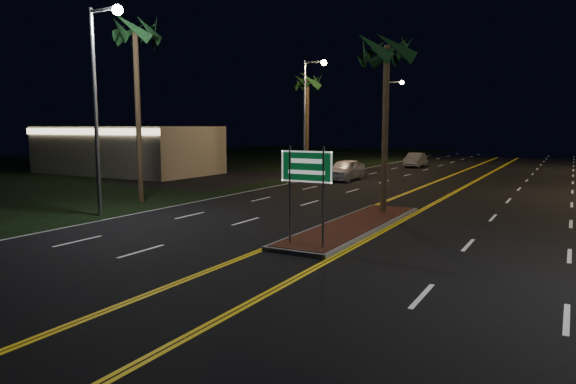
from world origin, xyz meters
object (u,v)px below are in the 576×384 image
Objects in this scene: highway_sign at (306,176)px; commercial_building at (127,150)px; streetlight_left_near at (101,87)px; car_near at (345,168)px; streetlight_left_far at (390,111)px; palm_left_near at (135,34)px; palm_left_far at (308,82)px; car_far at (415,159)px; streetlight_left_mid at (309,105)px; palm_median at (387,51)px; median_island at (354,225)px.

commercial_building is (-26.00, 17.19, -0.40)m from highway_sign.
streetlight_left_near is 1.64× the size of car_near.
streetlight_left_far is 36.18m from palm_left_near.
palm_left_far is at bearing -97.78° from streetlight_left_far.
car_near is at bearing -95.65° from car_far.
streetlight_left_near is (-10.61, 1.20, 3.25)m from highway_sign.
palm_left_near is at bearing -96.73° from streetlight_left_mid.
palm_median is 21.69m from palm_left_far.
commercial_building is 16.31m from streetlight_left_mid.
highway_sign is at bearing -70.75° from car_near.
highway_sign is 28.77m from palm_left_far.
commercial_building is at bearing 138.39° from palm_left_near.
streetlight_left_mid reaches higher than commercial_building.
streetlight_left_far is 1.08× the size of palm_median.
streetlight_left_near is 35.78m from car_far.
commercial_building is 3.11× the size of car_far.
palm_left_far reaches higher than car_near.
palm_left_far is 1.83× the size of car_far.
commercial_building reaches higher than median_island.
palm_median is at bearing -79.10° from car_far.
highway_sign is 23.93m from streetlight_left_mid.
palm_left_far is (-2.19, -16.00, 2.09)m from streetlight_left_far.
commercial_building is 19.25m from palm_left_near.
highway_sign is at bearing -75.56° from streetlight_left_far.
highway_sign is 0.33× the size of palm_left_near.
palm_left_near is at bearing 115.26° from streetlight_left_near.
car_far is (-6.38, 28.70, -6.47)m from palm_median.
commercial_building is 16.47m from palm_left_far.
median_island is 12.36m from streetlight_left_near.
commercial_building reaches higher than car_near.
palm_left_far is (-2.19, 4.00, 2.09)m from streetlight_left_mid.
streetlight_left_mid reaches higher than car_near.
car_near is (-7.46, 16.78, 0.83)m from median_island.
car_near is at bearing 119.32° from palm_median.
palm_left_near is at bearing -108.03° from car_near.
commercial_building is 1.67× the size of streetlight_left_mid.
palm_left_near is (13.50, -11.99, 6.68)m from commercial_building.
highway_sign is 0.58× the size of car_near.
palm_median is at bearing -72.42° from streetlight_left_far.
streetlight_left_mid is at bearing -107.20° from car_far.
streetlight_left_mid is 17.25m from palm_median.
car_near is 1.14× the size of car_far.
streetlight_left_near is at bearing -90.00° from streetlight_left_far.
car_far is (1.08, 15.42, -0.11)m from car_near.
streetlight_left_far is 35.18m from palm_median.
streetlight_left_mid is at bearing 83.27° from palm_left_near.
streetlight_left_far is at bearing 90.00° from streetlight_left_mid.
commercial_building is at bearing 146.52° from highway_sign.
palm_median is 1.72× the size of car_far.
median_island is at bearing -90.00° from palm_median.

